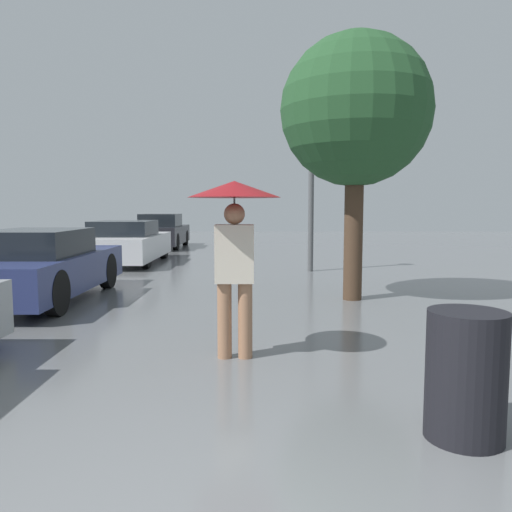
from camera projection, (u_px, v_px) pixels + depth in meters
pedestrian at (236, 223)px, 5.12m from camera, size 0.96×0.96×1.85m
parked_car_second at (44, 266)px, 8.45m from camera, size 1.64×4.08×1.21m
parked_car_third at (128, 243)px, 14.03m from camera, size 1.82×4.05×1.20m
parked_car_farthest at (164, 232)px, 19.38m from camera, size 1.65×3.91×1.31m
tree at (358, 112)px, 8.25m from camera, size 2.50×2.50×4.43m
street_lamp at (313, 165)px, 12.05m from camera, size 0.37×0.37×3.83m
trash_bin at (468, 376)px, 3.38m from camera, size 0.53×0.53×0.89m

